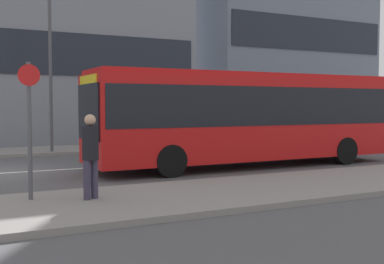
# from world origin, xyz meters

# --- Properties ---
(sidewalk_near) EXTENTS (44.00, 3.50, 0.13)m
(sidewalk_near) POSITION_xyz_m (0.00, -6.25, 0.07)
(sidewalk_near) COLOR gray
(sidewalk_near) RESTS_ON ground_plane
(city_bus) EXTENTS (10.96, 2.51, 3.14)m
(city_bus) POSITION_xyz_m (7.91, -2.01, 1.81)
(city_bus) COLOR red
(city_bus) RESTS_ON ground_plane
(parked_car_0) EXTENTS (4.69, 1.80, 1.25)m
(parked_car_0) POSITION_xyz_m (14.98, 3.39, 0.60)
(parked_car_0) COLOR navy
(parked_car_0) RESTS_ON ground_plane
(parked_car_1) EXTENTS (4.63, 1.74, 1.31)m
(parked_car_1) POSITION_xyz_m (20.15, 3.58, 0.62)
(parked_car_1) COLOR maroon
(parked_car_1) RESTS_ON ground_plane
(pedestrian_near_stop) EXTENTS (0.34, 0.34, 1.77)m
(pedestrian_near_stop) POSITION_xyz_m (1.44, -5.91, 1.14)
(pedestrian_near_stop) COLOR #383347
(pedestrian_near_stop) RESTS_ON sidewalk_near
(bus_stop_sign) EXTENTS (0.44, 0.12, 2.84)m
(bus_stop_sign) POSITION_xyz_m (0.31, -5.39, 1.78)
(bus_stop_sign) COLOR #4C4C51
(bus_stop_sign) RESTS_ON sidewalk_near
(street_lamp) EXTENTS (0.36, 0.36, 7.54)m
(street_lamp) POSITION_xyz_m (2.73, 5.01, 4.68)
(street_lamp) COLOR #4C4C51
(street_lamp) RESTS_ON sidewalk_far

